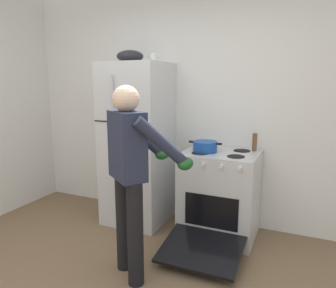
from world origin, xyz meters
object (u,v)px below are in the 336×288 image
at_px(red_pot, 205,146).
at_px(person_cook, 132,166).
at_px(coffee_mug, 153,58).
at_px(stove_range, 219,195).
at_px(refrigerator, 138,144).
at_px(mixing_bowl, 130,56).
at_px(pepper_mill, 255,142).

bearing_deg(red_pot, person_cook, -107.77).
height_order(red_pot, coffee_mug, coffee_mug).
bearing_deg(coffee_mug, stove_range, -4.86).
relative_size(refrigerator, coffee_mug, 16.34).
bearing_deg(mixing_bowl, refrigerator, -0.22).
relative_size(refrigerator, red_pot, 5.25).
height_order(coffee_mug, pepper_mill, coffee_mug).
xyz_separation_m(stove_range, person_cook, (-0.47, -0.99, 0.51)).
distance_m(person_cook, mixing_bowl, 1.50).
height_order(refrigerator, pepper_mill, refrigerator).
relative_size(red_pot, coffee_mug, 3.11).
relative_size(refrigerator, pepper_mill, 10.12).
distance_m(stove_range, person_cook, 1.21).
xyz_separation_m(refrigerator, stove_range, (0.98, -0.02, -0.47)).
distance_m(refrigerator, pepper_mill, 1.30).
distance_m(coffee_mug, pepper_mill, 1.41).
bearing_deg(refrigerator, stove_range, -1.02).
relative_size(red_pot, mixing_bowl, 1.18).
bearing_deg(coffee_mug, red_pot, -8.91).
relative_size(refrigerator, person_cook, 1.14).
relative_size(person_cook, coffee_mug, 14.28).
relative_size(stove_range, pepper_mill, 6.73).
relative_size(stove_range, person_cook, 0.76).
distance_m(pepper_mill, mixing_bowl, 1.64).
bearing_deg(red_pot, mixing_bowl, 176.82).
bearing_deg(stove_range, refrigerator, 178.98).
xyz_separation_m(pepper_mill, mixing_bowl, (-1.36, -0.20, 0.89)).
bearing_deg(person_cook, red_pot, 72.23).
height_order(person_cook, pepper_mill, person_cook).
distance_m(person_cook, red_pot, 1.01).
bearing_deg(pepper_mill, person_cook, -122.40).
xyz_separation_m(red_pot, pepper_mill, (0.46, 0.25, 0.04)).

